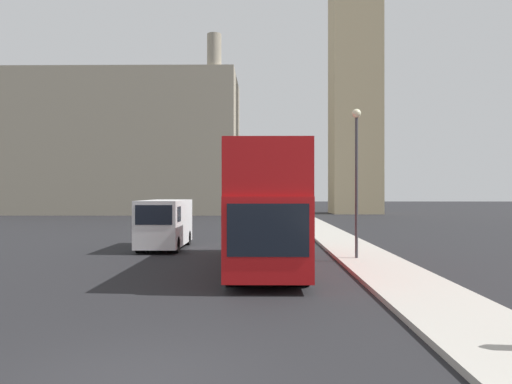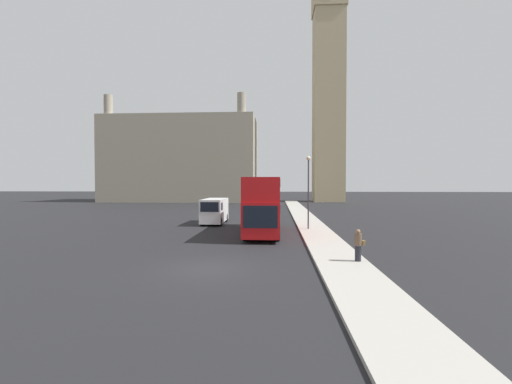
% 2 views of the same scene
% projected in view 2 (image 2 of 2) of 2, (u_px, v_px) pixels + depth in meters
% --- Properties ---
extents(ground_plane, '(300.00, 300.00, 0.00)m').
position_uv_depth(ground_plane, '(208.00, 268.00, 15.69)').
color(ground_plane, black).
extents(sidewalk_strip, '(2.58, 120.00, 0.15)m').
position_uv_depth(sidewalk_strip, '(347.00, 269.00, 15.32)').
color(sidewalk_strip, '#ADA89E').
rests_on(sidewalk_strip, ground_plane).
extents(clock_tower, '(6.88, 7.05, 63.04)m').
position_uv_depth(clock_tower, '(329.00, 52.00, 73.68)').
color(clock_tower, tan).
rests_on(clock_tower, ground_plane).
extents(building_block_distant, '(32.66, 14.67, 22.25)m').
position_uv_depth(building_block_distant, '(183.00, 160.00, 76.46)').
color(building_block_distant, '#9E937F').
rests_on(building_block_distant, ground_plane).
extents(red_double_decker_bus, '(2.54, 10.72, 4.32)m').
position_uv_depth(red_double_decker_bus, '(263.00, 202.00, 26.96)').
color(red_double_decker_bus, '#B71114').
rests_on(red_double_decker_bus, ground_plane).
extents(white_van, '(1.98, 5.26, 2.41)m').
position_uv_depth(white_van, '(215.00, 210.00, 33.20)').
color(white_van, white).
rests_on(white_van, ground_plane).
extents(pedestrian, '(0.50, 0.34, 1.54)m').
position_uv_depth(pedestrian, '(358.00, 245.00, 16.50)').
color(pedestrian, '#23232D').
rests_on(pedestrian, sidewalk_strip).
extents(street_lamp, '(0.36, 0.36, 6.03)m').
position_uv_depth(street_lamp, '(308.00, 181.00, 28.22)').
color(street_lamp, '#38383D').
rests_on(street_lamp, sidewalk_strip).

